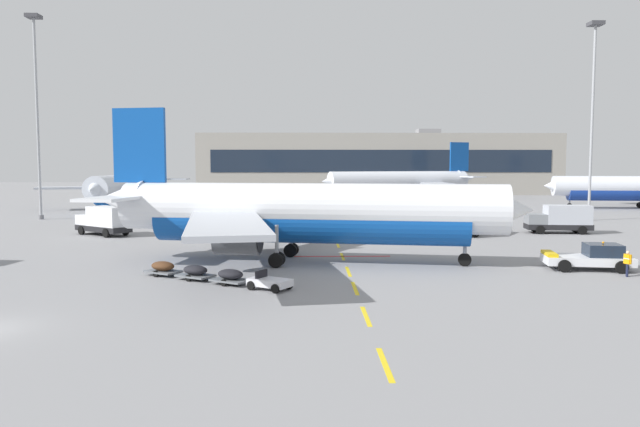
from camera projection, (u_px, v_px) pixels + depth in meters
name	position (u px, v px, depth m)	size (l,w,h in m)	color
ground	(524.00, 232.00, 68.15)	(400.00, 400.00, 0.00)	gray
apron_paint_markings	(333.00, 234.00, 65.83)	(8.00, 95.15, 0.01)	yellow
airliner_foreground	(302.00, 212.00, 46.54)	(34.70, 34.05, 12.20)	white
pushback_tug	(590.00, 257.00, 43.38)	(6.38, 3.93, 2.08)	silver
airliner_mid_left	(131.00, 188.00, 98.44)	(33.95, 34.09, 11.97)	silver
airliner_far_center	(402.00, 182.00, 122.64)	(34.64, 33.35, 12.44)	silver
airliner_far_right	(639.00, 188.00, 103.13)	(31.98, 31.52, 11.21)	silver
catering_truck	(472.00, 220.00, 65.05)	(5.83, 7.17, 3.14)	black
fuel_service_truck	(560.00, 219.00, 66.45)	(7.22, 3.27, 3.14)	black
ground_power_truck	(104.00, 220.00, 64.53)	(7.03, 6.14, 3.14)	black
baggage_train	(213.00, 274.00, 38.74)	(10.56, 7.47, 1.14)	silver
ground_crew_worker	(627.00, 262.00, 40.63)	(0.36, 0.70, 1.78)	#191E38
apron_light_mast_near	(36.00, 95.00, 82.18)	(1.80, 1.80, 28.14)	slate
apron_light_mast_far	(593.00, 99.00, 80.57)	(1.80, 1.80, 26.75)	slate
terminal_satellite	(376.00, 164.00, 160.91)	(93.00, 24.32, 17.21)	#9E998E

